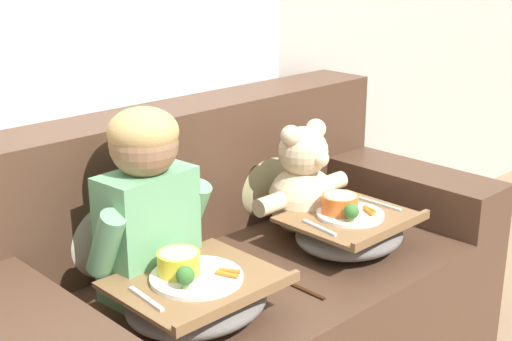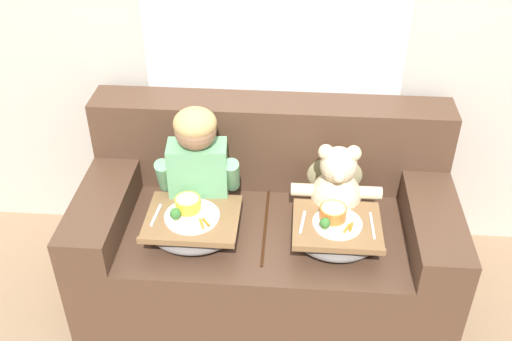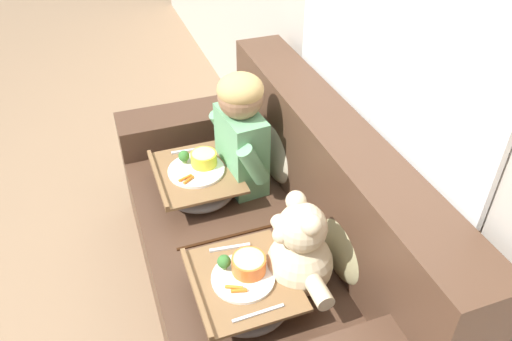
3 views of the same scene
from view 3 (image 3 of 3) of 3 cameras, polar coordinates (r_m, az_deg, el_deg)
ground_plane at (r=2.32m, az=-0.14°, el=-14.66°), size 14.00×14.00×0.00m
couch at (r=2.09m, az=1.42°, el=-8.75°), size 1.68×0.85×0.87m
throw_pillow_behind_child at (r=2.18m, az=3.05°, el=3.28°), size 0.37×0.18×0.38m
throw_pillow_behind_teddy at (r=1.75m, az=10.79°, el=-7.50°), size 0.33×0.16×0.34m
child_figure at (r=2.06m, az=-1.74°, el=4.96°), size 0.38×0.19×0.53m
teddy_bear at (r=1.69m, az=4.92°, el=-9.47°), size 0.41×0.28×0.38m
lap_tray_child at (r=2.15m, az=-6.74°, el=-1.07°), size 0.40×0.34×0.18m
lap_tray_teddy at (r=1.71m, az=-1.47°, el=-13.27°), size 0.38×0.33×0.18m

